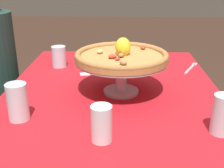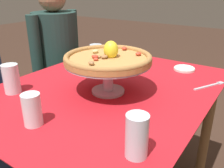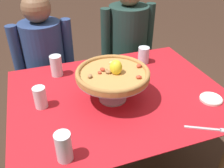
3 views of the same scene
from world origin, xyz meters
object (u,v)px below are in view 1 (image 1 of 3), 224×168
water_glass_side_left (102,126)px  side_plate (153,58)px  pizza (121,56)px  water_glass_back_right (59,58)px  sugar_packet (85,74)px  water_glass_front_left (222,117)px  water_glass_back_left (18,104)px  dinner_fork (191,68)px  pizza_stand (121,69)px

water_glass_side_left → side_plate: (0.89, -0.25, -0.04)m
pizza → water_glass_back_right: 0.50m
water_glass_back_right → sugar_packet: bearing=-128.7°
side_plate → sugar_packet: bearing=127.4°
water_glass_front_left → sugar_packet: water_glass_front_left is taller
water_glass_back_left → sugar_packet: water_glass_back_left is taller
water_glass_side_left → dinner_fork: bearing=-31.1°
water_glass_front_left → water_glass_side_left: bearing=98.5°
sugar_packet → water_glass_back_right: bearing=51.3°
water_glass_front_left → sugar_packet: 0.75m
sugar_packet → water_glass_front_left: bearing=-136.8°
pizza → water_glass_side_left: bearing=171.2°
pizza_stand → side_plate: size_ratio=3.15×
pizza_stand → water_glass_back_left: 0.45m
side_plate → pizza_stand: bearing=159.6°
water_glass_back_left → water_glass_back_right: size_ratio=1.19×
water_glass_back_right → water_glass_side_left: bearing=-158.8°
water_glass_front_left → dinner_fork: water_glass_front_left is taller
water_glass_front_left → water_glass_side_left: water_glass_front_left is taller
pizza → sugar_packet: (0.22, 0.19, -0.16)m
pizza → water_glass_back_left: bearing=124.8°
pizza_stand → side_plate: pizza_stand is taller
water_glass_front_left → water_glass_side_left: size_ratio=1.13×
water_glass_back_left → side_plate: bearing=-36.0°
pizza → water_glass_front_left: bearing=-134.6°
water_glass_back_left → sugar_packet: bearing=-20.6°
water_glass_back_right → water_glass_side_left: size_ratio=0.95×
pizza → side_plate: 0.57m
water_glass_back_left → side_plate: 0.95m
water_glass_front_left → pizza: bearing=45.4°
pizza_stand → water_glass_side_left: (-0.38, 0.06, -0.06)m
dinner_fork → sugar_packet: 0.58m
water_glass_side_left → water_glass_back_right: bearing=21.2°
water_glass_side_left → water_glass_front_left: bearing=-81.5°
pizza_stand → water_glass_front_left: bearing=-134.5°
water_glass_back_left → water_glass_front_left: same height
water_glass_back_right → sugar_packet: 0.21m
water_glass_front_left → dinner_fork: size_ratio=0.74×
water_glass_back_left → dinner_fork: size_ratio=0.74×
water_glass_back_left → pizza_stand: bearing=-55.3°
water_glass_back_right → side_plate: size_ratio=0.93×
pizza → side_plate: pizza is taller
dinner_fork → pizza: bearing=132.3°
water_glass_back_left → water_glass_side_left: water_glass_back_left is taller
dinner_fork → side_plate: bearing=49.2°
pizza_stand → water_glass_back_right: size_ratio=3.40×
pizza → water_glass_side_left: pizza is taller
pizza_stand → pizza: pizza is taller
pizza → water_glass_side_left: (-0.38, 0.06, -0.12)m
water_glass_front_left → side_plate: bearing=9.4°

